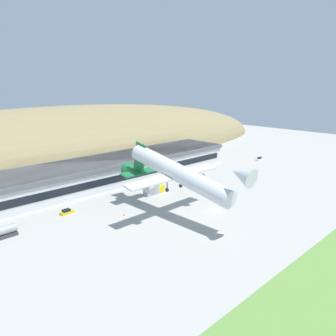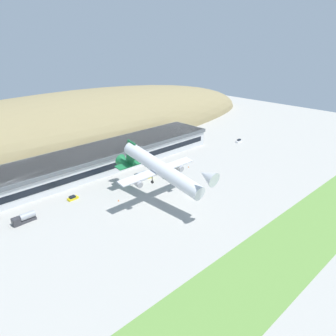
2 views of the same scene
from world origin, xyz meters
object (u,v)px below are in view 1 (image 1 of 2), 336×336
at_px(fuel_truck, 154,190).
at_px(terminal_building, 104,170).
at_px(service_car_1, 259,159).
at_px(box_truck, 2,233).
at_px(service_car_0, 67,212).
at_px(traffic_cone_0, 206,182).
at_px(cargo_airplane, 176,173).
at_px(traffic_cone_1, 124,215).

bearing_deg(fuel_truck, terminal_building, 102.37).
distance_m(service_car_1, box_truck, 122.64).
bearing_deg(terminal_building, service_car_0, -142.90).
bearing_deg(service_car_1, traffic_cone_0, -172.85).
height_order(cargo_airplane, service_car_0, cargo_airplane).
height_order(service_car_1, traffic_cone_1, service_car_1).
bearing_deg(cargo_airplane, box_truck, 154.42).
height_order(service_car_1, fuel_truck, fuel_truck).
xyz_separation_m(service_car_0, traffic_cone_0, (54.47, -8.47, -0.32)).
relative_size(terminal_building, cargo_airplane, 2.46).
distance_m(terminal_building, box_truck, 50.46).
distance_m(fuel_truck, box_truck, 50.04).
bearing_deg(service_car_0, fuel_truck, -7.99).
height_order(box_truck, traffic_cone_0, box_truck).
height_order(fuel_truck, traffic_cone_0, fuel_truck).
xyz_separation_m(terminal_building, traffic_cone_1, (-13.94, -32.17, -4.85)).
bearing_deg(traffic_cone_0, terminal_building, 136.23).
xyz_separation_m(service_car_0, service_car_1, (103.27, -2.35, 0.08)).
xyz_separation_m(service_car_0, box_truck, (-19.36, -3.54, 0.88)).
relative_size(cargo_airplane, traffic_cone_0, 84.52).
distance_m(service_car_0, service_car_1, 103.29).
xyz_separation_m(service_car_1, box_truck, (-122.63, -1.19, 0.80)).
height_order(terminal_building, service_car_0, terminal_building).
distance_m(service_car_1, traffic_cone_0, 49.18).
xyz_separation_m(box_truck, traffic_cone_1, (30.93, -9.35, -1.20)).
relative_size(service_car_1, fuel_truck, 0.55).
height_order(service_car_0, service_car_1, service_car_1).
distance_m(terminal_building, traffic_cone_0, 40.41).
xyz_separation_m(fuel_truck, traffic_cone_1, (-19.11, -8.58, -1.29)).
distance_m(box_truck, traffic_cone_1, 32.33).
xyz_separation_m(service_car_0, fuel_truck, (30.67, -4.31, 0.98)).
bearing_deg(terminal_building, fuel_truck, -77.63).
relative_size(service_car_1, traffic_cone_0, 8.05).
bearing_deg(service_car_1, service_car_0, 178.70).
xyz_separation_m(cargo_airplane, traffic_cone_1, (-10.92, 10.68, -12.78)).
bearing_deg(cargo_airplane, terminal_building, 85.98).
bearing_deg(cargo_airplane, service_car_0, 133.65).
height_order(traffic_cone_0, traffic_cone_1, same).
distance_m(terminal_building, fuel_truck, 24.41).
relative_size(cargo_airplane, service_car_1, 10.50).
relative_size(terminal_building, service_car_1, 25.82).
relative_size(service_car_0, traffic_cone_1, 7.12).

